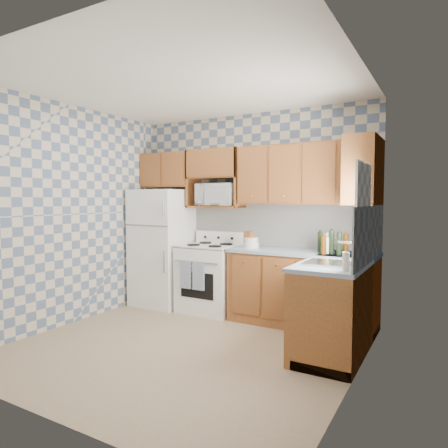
{
  "coord_description": "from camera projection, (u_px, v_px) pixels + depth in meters",
  "views": [
    {
      "loc": [
        2.38,
        -3.35,
        1.54
      ],
      "look_at": [
        0.05,
        0.75,
        1.25
      ],
      "focal_mm": 32.0,
      "sensor_mm": 36.0,
      "label": 1
    }
  ],
  "objects": [
    {
      "name": "bottle_2",
      "position": [
        346.0,
        244.0,
        4.49
      ],
      "size": [
        0.06,
        0.06,
        0.23
      ],
      "primitive_type": "cylinder",
      "color": "#4E2A09",
      "rests_on": "countertop_back"
    },
    {
      "name": "floor",
      "position": [
        184.0,
        347.0,
        4.17
      ],
      "size": [
        3.4,
        3.4,
        0.0
      ],
      "primitive_type": "plane",
      "color": "#8B7355",
      "rests_on": "ground"
    },
    {
      "name": "dish_towel_right",
      "position": [
        198.0,
        276.0,
        5.16
      ],
      "size": [
        0.17,
        0.02,
        0.36
      ],
      "primitive_type": "cube",
      "color": "navy",
      "rests_on": "stove_body"
    },
    {
      "name": "backsplash_right",
      "position": [
        370.0,
        234.0,
        3.96
      ],
      "size": [
        0.02,
        1.6,
        0.56
      ],
      "primitive_type": "cube",
      "color": "white",
      "rests_on": "right_wall"
    },
    {
      "name": "stove_body",
      "position": [
        210.0,
        279.0,
        5.48
      ],
      "size": [
        0.76,
        0.65,
        0.9
      ],
      "primitive_type": "cube",
      "color": "white",
      "rests_on": "floor"
    },
    {
      "name": "upper_cabinets_right",
      "position": [
        364.0,
        171.0,
        4.39
      ],
      "size": [
        0.33,
        0.7,
        0.74
      ],
      "primitive_type": "cube",
      "color": "brown",
      "rests_on": "right_wall"
    },
    {
      "name": "countertop_back",
      "position": [
        302.0,
        252.0,
        4.83
      ],
      "size": [
        1.77,
        0.63,
        0.04
      ],
      "primitive_type": "cube",
      "color": "gray",
      "rests_on": "base_cabinets_back"
    },
    {
      "name": "back_wall",
      "position": [
        251.0,
        213.0,
        5.48
      ],
      "size": [
        3.4,
        0.02,
        2.7
      ],
      "primitive_type": "cube",
      "color": "slate",
      "rests_on": "ground"
    },
    {
      "name": "upper_cabinets_fridge",
      "position": [
        169.0,
        171.0,
        5.93
      ],
      "size": [
        0.82,
        0.33,
        0.5
      ],
      "primitive_type": "cube",
      "color": "brown",
      "rests_on": "back_wall"
    },
    {
      "name": "bottle_1",
      "position": [
        339.0,
        244.0,
        4.43
      ],
      "size": [
        0.06,
        0.06,
        0.25
      ],
      "primitive_type": "cylinder",
      "color": "black",
      "rests_on": "countertop_back"
    },
    {
      "name": "backguard",
      "position": [
        220.0,
        237.0,
        5.69
      ],
      "size": [
        0.76,
        0.08,
        0.17
      ],
      "primitive_type": "cube",
      "color": "white",
      "rests_on": "cooktop"
    },
    {
      "name": "countertop_right",
      "position": [
        339.0,
        261.0,
        4.12
      ],
      "size": [
        0.63,
        1.6,
        0.04
      ],
      "primitive_type": "cube",
      "color": "gray",
      "rests_on": "base_cabinets_right"
    },
    {
      "name": "cooktop",
      "position": [
        210.0,
        246.0,
        5.45
      ],
      "size": [
        0.76,
        0.65,
        0.02
      ],
      "primitive_type": "cube",
      "color": "silver",
      "rests_on": "stove_body"
    },
    {
      "name": "right_wall",
      "position": [
        354.0,
        223.0,
        3.25
      ],
      "size": [
        0.02,
        3.2,
        2.7
      ],
      "primitive_type": "cube",
      "color": "slate",
      "rests_on": "ground"
    },
    {
      "name": "base_cabinets_back",
      "position": [
        301.0,
        290.0,
        4.87
      ],
      "size": [
        1.75,
        0.6,
        0.88
      ],
      "primitive_type": "cube",
      "color": "brown",
      "rests_on": "floor"
    },
    {
      "name": "bottle_0",
      "position": [
        332.0,
        242.0,
        4.53
      ],
      "size": [
        0.06,
        0.06,
        0.27
      ],
      "primitive_type": "cylinder",
      "color": "black",
      "rests_on": "countertop_back"
    },
    {
      "name": "refrigerator",
      "position": [
        162.0,
        247.0,
        5.83
      ],
      "size": [
        0.75,
        0.7,
        1.68
      ],
      "primitive_type": "cube",
      "color": "white",
      "rests_on": "floor"
    },
    {
      "name": "electric_kettle",
      "position": [
        328.0,
        245.0,
        4.61
      ],
      "size": [
        0.15,
        0.15,
        0.19
      ],
      "primitive_type": "cylinder",
      "color": "white",
      "rests_on": "countertop_back"
    },
    {
      "name": "bottle_3",
      "position": [
        324.0,
        245.0,
        4.5
      ],
      "size": [
        0.06,
        0.06,
        0.21
      ],
      "primitive_type": "cylinder",
      "color": "#4E2A09",
      "rests_on": "countertop_back"
    },
    {
      "name": "upper_cabinets_back",
      "position": [
        306.0,
        174.0,
        4.9
      ],
      "size": [
        1.75,
        0.33,
        0.74
      ],
      "primitive_type": "cube",
      "color": "brown",
      "rests_on": "back_wall"
    },
    {
      "name": "microwave",
      "position": [
        218.0,
        195.0,
        5.51
      ],
      "size": [
        0.56,
        0.39,
        0.31
      ],
      "primitive_type": "imported",
      "rotation": [
        0.0,
        0.0,
        0.02
      ],
      "color": "white",
      "rests_on": "microwave_shelf"
    },
    {
      "name": "base_cabinets_right",
      "position": [
        339.0,
        305.0,
        4.15
      ],
      "size": [
        0.6,
        1.6,
        0.88
      ],
      "primitive_type": "cube",
      "color": "brown",
      "rests_on": "floor"
    },
    {
      "name": "sink",
      "position": [
        331.0,
        264.0,
        3.82
      ],
      "size": [
        0.48,
        0.4,
        0.03
      ],
      "primitive_type": "cube",
      "color": "#B7B7BC",
      "rests_on": "countertop_right"
    },
    {
      "name": "dish_towel_left",
      "position": [
        186.0,
        275.0,
        5.26
      ],
      "size": [
        0.17,
        0.02,
        0.36
      ],
      "primitive_type": "cube",
      "color": "navy",
      "rests_on": "stove_body"
    },
    {
      "name": "soap_bottle",
      "position": [
        346.0,
        262.0,
        3.43
      ],
      "size": [
        0.06,
        0.06,
        0.17
      ],
      "primitive_type": "cylinder",
      "color": "beige",
      "rests_on": "countertop_right"
    },
    {
      "name": "window",
      "position": [
        363.0,
        209.0,
        3.64
      ],
      "size": [
        0.02,
        0.66,
        0.86
      ],
      "primitive_type": "cube",
      "color": "silver",
      "rests_on": "right_wall"
    },
    {
      "name": "knife_block",
      "position": [
        249.0,
        239.0,
        5.12
      ],
      "size": [
        0.11,
        0.11,
        0.21
      ],
      "primitive_type": "cube",
      "rotation": [
        0.0,
        0.0,
        -0.12
      ],
      "color": "#673012",
      "rests_on": "countertop_back"
    },
    {
      "name": "microwave_shelf",
      "position": [
        216.0,
        207.0,
        5.56
      ],
      "size": [
        0.8,
        0.33,
        0.03
      ],
      "primitive_type": "cube",
      "color": "brown",
      "rests_on": "back_wall"
    },
    {
      "name": "backsplash_back",
      "position": [
        278.0,
        225.0,
        5.28
      ],
      "size": [
        2.6,
        0.02,
        0.56
      ],
      "primitive_type": "cube",
      "color": "white",
      "rests_on": "back_wall"
    },
    {
      "name": "bottle_4",
      "position": [
        320.0,
        242.0,
        4.66
      ],
      "size": [
        0.06,
        0.06,
        0.24
      ],
      "primitive_type": "cylinder",
      "color": "black",
      "rests_on": "countertop_back"
    },
    {
      "name": "food_containers",
      "position": [
        251.0,
        243.0,
        5.11
      ],
      "size": [
        0.2,
        0.2,
        0.13
      ],
      "primitive_type": null,
      "color": "beige",
      "rests_on": "countertop_back"
    }
  ]
}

